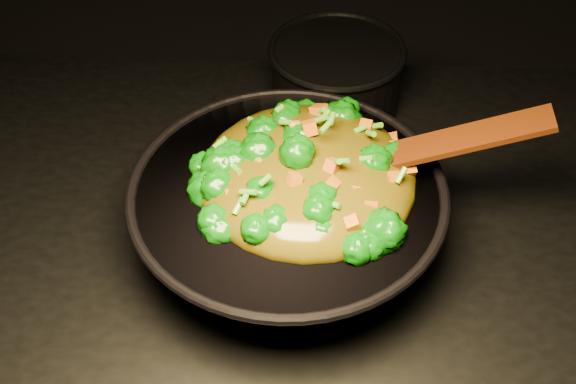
# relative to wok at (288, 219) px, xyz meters

# --- Properties ---
(wok) EXTENTS (0.45, 0.45, 0.11)m
(wok) POSITION_rel_wok_xyz_m (0.00, 0.00, 0.00)
(wok) COLOR black
(wok) RESTS_ON stovetop
(stir_fry) EXTENTS (0.34, 0.34, 0.10)m
(stir_fry) POSITION_rel_wok_xyz_m (0.02, 0.02, 0.11)
(stir_fry) COLOR #0C6006
(stir_fry) RESTS_ON wok
(spatula) EXTENTS (0.29, 0.05, 0.12)m
(spatula) POSITION_rel_wok_xyz_m (0.18, 0.03, 0.11)
(spatula) COLOR #351306
(spatula) RESTS_ON wok
(back_pot) EXTENTS (0.27, 0.27, 0.12)m
(back_pot) POSITION_rel_wok_xyz_m (0.07, 0.32, 0.00)
(back_pot) COLOR black
(back_pot) RESTS_ON stovetop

